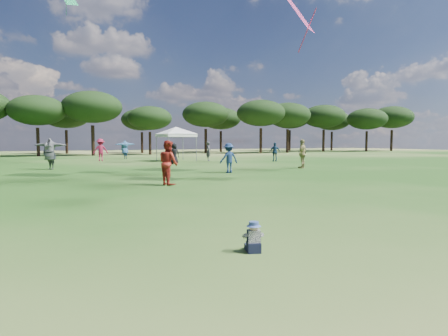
{
  "coord_description": "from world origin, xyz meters",
  "views": [
    {
      "loc": [
        -2.2,
        -2.46,
        1.68
      ],
      "look_at": [
        0.35,
        2.79,
        1.26
      ],
      "focal_mm": 30.0,
      "sensor_mm": 36.0,
      "label": 1
    }
  ],
  "objects": [
    {
      "name": "ground",
      "position": [
        0.0,
        0.0,
        0.0
      ],
      "size": [
        140.0,
        140.0,
        0.0
      ],
      "primitive_type": "plane",
      "color": "#254E17",
      "rests_on": "ground"
    },
    {
      "name": "tree_line",
      "position": [
        2.39,
        47.41,
        5.42
      ],
      "size": [
        108.78,
        17.63,
        7.77
      ],
      "color": "black",
      "rests_on": "ground"
    },
    {
      "name": "tent_right",
      "position": [
        8.06,
        27.92,
        2.77
      ],
      "size": [
        5.42,
        5.42,
        3.2
      ],
      "rotation": [
        0.0,
        0.0,
        0.12
      ],
      "color": "gray",
      "rests_on": "ground"
    },
    {
      "name": "toddler",
      "position": [
        0.64,
        2.35,
        0.21
      ],
      "size": [
        0.35,
        0.38,
        0.47
      ],
      "rotation": [
        0.0,
        0.0,
        -0.32
      ],
      "color": "black",
      "rests_on": "ground"
    },
    {
      "name": "festival_crowd",
      "position": [
        -0.3,
        23.18,
        0.88
      ],
      "size": [
        30.89,
        23.36,
        1.9
      ],
      "color": "navy",
      "rests_on": "ground"
    }
  ]
}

